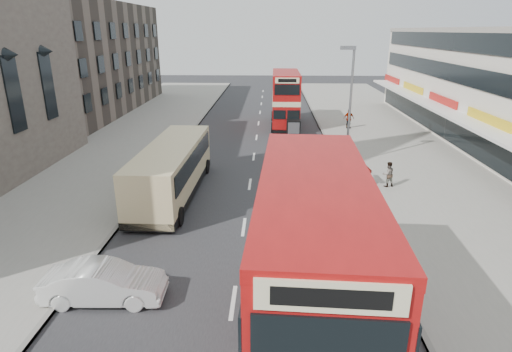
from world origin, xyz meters
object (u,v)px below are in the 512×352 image
(car_left_front, at_px, (104,283))
(cyclist, at_px, (316,157))
(car_right_a, at_px, (332,177))
(bus_main, at_px, (312,277))
(pedestrian_far, at_px, (349,119))
(coach, at_px, (172,168))
(car_right_b, at_px, (321,147))
(street_lamp, at_px, (350,98))
(bus_second, at_px, (286,99))
(pedestrian_near, at_px, (388,174))

(car_left_front, bearing_deg, cyclist, -31.50)
(car_left_front, height_order, car_right_a, car_left_front)
(bus_main, bearing_deg, pedestrian_far, -99.09)
(bus_main, bearing_deg, cyclist, -93.56)
(bus_main, xyz_separation_m, car_right_a, (2.62, 14.59, -2.27))
(coach, relative_size, car_right_b, 2.31)
(pedestrian_far, bearing_deg, car_right_a, -116.71)
(bus_main, distance_m, cyclist, 18.90)
(bus_main, relative_size, car_right_a, 2.30)
(coach, xyz_separation_m, car_right_a, (9.36, 1.68, -0.99))
(bus_main, bearing_deg, car_right_a, -97.48)
(coach, bearing_deg, car_left_front, -89.95)
(coach, bearing_deg, bus_main, -61.31)
(car_left_front, bearing_deg, street_lamp, -36.61)
(coach, relative_size, pedestrian_far, 5.65)
(street_lamp, bearing_deg, car_left_front, -124.65)
(car_right_b, bearing_deg, street_lamp, 27.70)
(bus_second, xyz_separation_m, cyclist, (1.75, -12.99, -1.99))
(car_left_front, bearing_deg, car_right_b, -29.38)
(pedestrian_near, relative_size, pedestrian_far, 0.84)
(bus_main, distance_m, bus_second, 31.65)
(car_right_a, distance_m, pedestrian_far, 16.10)
(street_lamp, xyz_separation_m, car_left_front, (-11.06, -16.00, -4.09))
(bus_main, xyz_separation_m, pedestrian_far, (6.32, 30.26, -1.83))
(bus_main, distance_m, coach, 14.62)
(street_lamp, relative_size, cyclist, 3.95)
(bus_second, xyz_separation_m, car_right_a, (2.32, -17.05, -2.04))
(car_right_b, distance_m, cyclist, 2.86)
(bus_main, height_order, pedestrian_near, bus_main)
(car_right_a, relative_size, cyclist, 2.15)
(street_lamp, bearing_deg, pedestrian_near, -67.92)
(car_right_b, bearing_deg, bus_second, -166.94)
(street_lamp, height_order, bus_second, street_lamp)
(street_lamp, bearing_deg, bus_main, -102.38)
(street_lamp, xyz_separation_m, bus_second, (-3.83, 12.83, -2.10))
(car_left_front, relative_size, pedestrian_far, 2.29)
(car_right_b, bearing_deg, car_left_front, -27.79)
(street_lamp, xyz_separation_m, car_right_a, (-1.51, -4.22, -4.14))
(car_right_a, bearing_deg, pedestrian_near, 80.22)
(street_lamp, distance_m, car_right_a, 6.11)
(bus_main, relative_size, pedestrian_far, 5.47)
(street_lamp, height_order, car_right_b, street_lamp)
(cyclist, bearing_deg, car_right_a, -80.70)
(car_left_front, bearing_deg, bus_main, -114.04)
(street_lamp, xyz_separation_m, coach, (-10.87, -5.90, -3.16))
(car_right_b, relative_size, cyclist, 2.21)
(bus_main, height_order, bus_second, bus_main)
(street_lamp, distance_m, pedestrian_near, 6.16)
(street_lamp, distance_m, bus_second, 13.56)
(car_left_front, bearing_deg, coach, -3.04)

